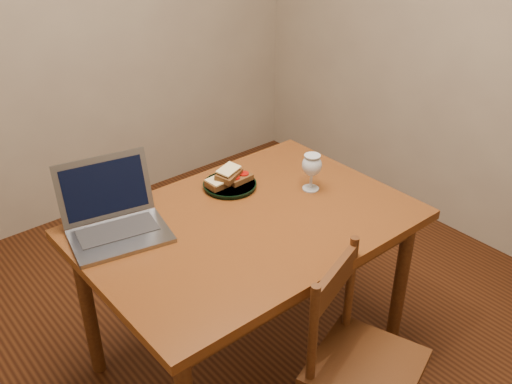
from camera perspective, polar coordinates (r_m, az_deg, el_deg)
floor at (r=2.81m, az=-1.07°, el=-14.78°), size 3.20×3.20×0.02m
back_wall at (r=3.47m, az=-19.14°, el=17.35°), size 3.20×0.02×2.60m
right_wall at (r=3.32m, az=21.80°, el=16.36°), size 0.02×3.20×2.60m
table at (r=2.32m, az=-0.78°, el=-4.61°), size 1.30×0.90×0.74m
chair at (r=2.16m, az=10.49°, el=-15.68°), size 0.48×0.47×0.41m
plate at (r=2.50m, az=-2.63°, el=0.68°), size 0.24×0.24×0.02m
sandwich_cheese at (r=2.47m, az=-3.52°, el=1.09°), size 0.13×0.08×0.04m
sandwich_tomato at (r=2.50m, az=-1.67°, el=1.46°), size 0.12×0.07×0.03m
sandwich_top at (r=2.47m, az=-2.74°, el=1.88°), size 0.15×0.12×0.04m
milk_glass at (r=2.45m, az=5.57°, el=1.98°), size 0.09×0.09×0.17m
laptop at (r=2.25m, az=-14.14°, el=-2.06°), size 0.42×0.40×0.26m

